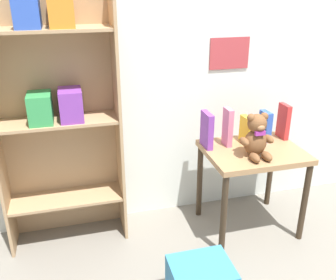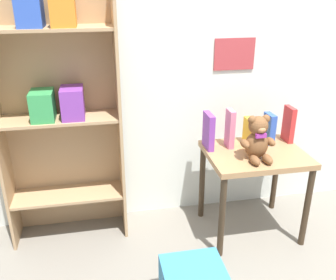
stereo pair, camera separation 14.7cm
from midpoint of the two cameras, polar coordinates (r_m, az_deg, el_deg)
name	(u,v)px [view 1 (the left image)]	position (r m, az deg, el deg)	size (l,w,h in m)	color
wall_back	(212,39)	(2.57, 5.01, 15.12)	(4.80, 0.07, 2.50)	silver
bookshelf_side	(56,103)	(2.35, -18.47, 5.37)	(0.74, 0.27, 1.66)	tan
display_table	(252,162)	(2.51, 11.09, -3.29)	(0.62, 0.50, 0.59)	#9E754C
teddy_bear	(257,137)	(2.34, 11.61, 0.41)	(0.21, 0.19, 0.28)	brown
book_standing_purple	(207,130)	(2.43, 4.22, 1.51)	(0.04, 0.15, 0.23)	purple
book_standing_pink	(228,127)	(2.47, 7.39, 1.94)	(0.04, 0.10, 0.25)	#D17093
book_standing_yellow	(247,130)	(2.53, 10.29, 1.48)	(0.04, 0.14, 0.18)	gold
book_standing_blue	(265,126)	(2.60, 13.02, 2.08)	(0.04, 0.11, 0.20)	#2D51B7
book_standing_red	(284,121)	(2.67, 15.70, 2.75)	(0.03, 0.12, 0.24)	red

